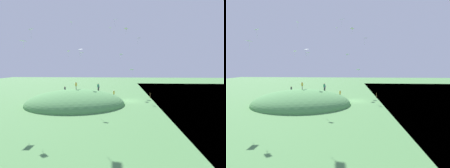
% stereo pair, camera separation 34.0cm
% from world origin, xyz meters
% --- Properties ---
extents(ground_plane, '(160.00, 160.00, 0.00)m').
position_xyz_m(ground_plane, '(0.00, 0.00, 0.00)').
color(ground_plane, '#4F8448').
extents(grass_hill, '(20.78, 16.93, 5.99)m').
position_xyz_m(grass_hill, '(11.58, 3.97, 0.00)').
color(grass_hill, '#508D4D').
rests_on(grass_hill, ground_plane).
extents(person_watching_kites, '(0.52, 0.52, 1.63)m').
position_xyz_m(person_watching_kites, '(11.66, 2.96, 3.99)').
color(person_watching_kites, '#514843').
rests_on(person_watching_kites, grass_hill).
extents(person_with_child, '(0.48, 0.48, 1.71)m').
position_xyz_m(person_with_child, '(7.25, 0.19, 3.44)').
color(person_with_child, '#323336').
rests_on(person_with_child, grass_hill).
extents(person_on_hilltop, '(0.55, 0.55, 1.70)m').
position_xyz_m(person_on_hilltop, '(7.34, -1.39, 3.04)').
color(person_on_hilltop, '#372E30').
rests_on(person_on_hilltop, grass_hill).
extents(person_walking_path, '(0.49, 0.49, 1.82)m').
position_xyz_m(person_walking_path, '(3.68, -1.39, 1.59)').
color(person_walking_path, '#3F3433').
rests_on(person_walking_path, grass_hill).
extents(person_near_shore, '(0.55, 0.55, 1.66)m').
position_xyz_m(person_near_shore, '(16.07, -2.79, 2.30)').
color(person_near_shore, '#38332C').
rests_on(person_near_shore, grass_hill).
extents(kite_2, '(0.90, 0.89, 1.63)m').
position_xyz_m(kite_2, '(16.00, 12.52, 13.63)').
color(kite_2, white).
extents(kite_3, '(1.41, 1.32, 1.99)m').
position_xyz_m(kite_3, '(3.55, -9.23, 20.67)').
color(kite_3, white).
extents(kite_4, '(0.77, 0.80, 1.38)m').
position_xyz_m(kite_4, '(5.23, -12.03, 19.03)').
color(kite_4, silver).
extents(kite_5, '(1.22, 1.40, 1.28)m').
position_xyz_m(kite_5, '(13.02, -8.69, 11.76)').
color(kite_5, silver).
extents(kite_7, '(0.94, 1.09, 1.46)m').
position_xyz_m(kite_7, '(0.94, -0.80, 16.41)').
color(kite_7, silver).
extents(kite_8, '(0.80, 0.70, 1.58)m').
position_xyz_m(kite_8, '(9.98, 5.39, 11.16)').
color(kite_8, white).
extents(kite_9, '(1.14, 1.04, 2.18)m').
position_xyz_m(kite_9, '(-0.88, -7.04, 6.99)').
color(kite_9, white).
extents(kite_10, '(1.05, 1.07, 1.22)m').
position_xyz_m(kite_10, '(2.05, -8.75, 11.21)').
color(kite_10, white).
extents(kite_11, '(0.72, 1.02, 1.21)m').
position_xyz_m(kite_11, '(17.28, 12.72, 11.90)').
color(kite_11, white).
extents(kite_13, '(0.74, 0.87, 1.64)m').
position_xyz_m(kite_13, '(15.71, -5.35, 11.79)').
color(kite_13, white).
extents(kite_14, '(0.67, 0.96, 1.67)m').
position_xyz_m(kite_14, '(16.73, -11.78, 20.79)').
color(kite_14, white).
extents(kite_15, '(0.82, 0.62, 1.67)m').
position_xyz_m(kite_15, '(-2.41, -5.12, 14.91)').
color(kite_15, white).
extents(mooring_post, '(0.14, 0.14, 1.29)m').
position_xyz_m(mooring_post, '(-5.37, -3.74, 0.64)').
color(mooring_post, brown).
rests_on(mooring_post, ground_plane).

